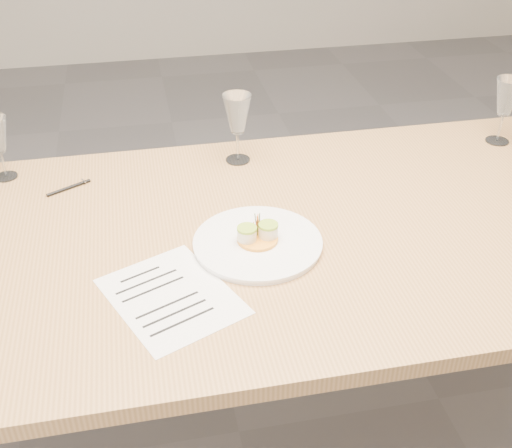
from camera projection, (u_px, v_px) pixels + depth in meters
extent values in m
plane|color=slate|center=(239.00, 432.00, 1.99)|extent=(7.00, 7.00, 0.00)
cube|color=tan|center=(235.00, 240.00, 1.59)|extent=(2.40, 1.00, 0.04)
cylinder|color=white|center=(258.00, 244.00, 1.53)|extent=(0.30, 0.30, 0.01)
cylinder|color=white|center=(258.00, 241.00, 1.53)|extent=(0.31, 0.31, 0.01)
cylinder|color=#FDAE2F|center=(258.00, 239.00, 1.52)|extent=(0.10, 0.10, 0.01)
cylinder|color=beige|center=(247.00, 235.00, 1.51)|extent=(0.05, 0.05, 0.03)
cylinder|color=beige|center=(268.00, 231.00, 1.52)|extent=(0.05, 0.05, 0.03)
cylinder|color=#A0BF35|center=(247.00, 228.00, 1.50)|extent=(0.05, 0.05, 0.01)
cylinder|color=#A0BF35|center=(268.00, 225.00, 1.51)|extent=(0.05, 0.05, 0.01)
cylinder|color=tan|center=(287.00, 250.00, 1.50)|extent=(0.05, 0.05, 0.00)
cube|color=white|center=(172.00, 296.00, 1.38)|extent=(0.33, 0.37, 0.00)
cube|color=black|center=(140.00, 274.00, 1.44)|extent=(0.09, 0.04, 0.00)
cube|color=black|center=(147.00, 282.00, 1.42)|extent=(0.14, 0.07, 0.00)
cube|color=black|center=(153.00, 289.00, 1.40)|extent=(0.14, 0.07, 0.00)
cube|color=black|center=(168.00, 305.00, 1.35)|extent=(0.14, 0.07, 0.00)
cube|color=black|center=(175.00, 313.00, 1.33)|extent=(0.14, 0.07, 0.00)
cube|color=black|center=(183.00, 322.00, 1.31)|extent=(0.14, 0.07, 0.00)
cylinder|color=black|center=(69.00, 188.00, 1.75)|extent=(0.12, 0.07, 0.01)
cube|color=silver|center=(84.00, 181.00, 1.78)|extent=(0.01, 0.02, 0.00)
cylinder|color=white|center=(6.00, 177.00, 1.81)|extent=(0.06, 0.06, 0.00)
cylinder|color=white|center=(3.00, 164.00, 1.79)|extent=(0.01, 0.01, 0.08)
cylinder|color=white|center=(238.00, 160.00, 1.90)|extent=(0.07, 0.07, 0.00)
cylinder|color=white|center=(238.00, 146.00, 1.87)|extent=(0.01, 0.01, 0.09)
cone|color=white|center=(237.00, 114.00, 1.82)|extent=(0.08, 0.08, 0.11)
cylinder|color=white|center=(497.00, 141.00, 2.00)|extent=(0.07, 0.07, 0.00)
cylinder|color=white|center=(500.00, 128.00, 1.97)|extent=(0.01, 0.01, 0.09)
cone|color=white|center=(507.00, 97.00, 1.92)|extent=(0.08, 0.08, 0.11)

